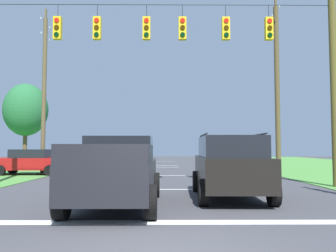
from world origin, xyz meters
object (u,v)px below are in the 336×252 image
(utility_pole_mid_right, at_px, (277,87))
(utility_pole_near_left, at_px, (44,90))
(pickup_truck, at_px, (118,171))
(suv_black, at_px, (229,165))
(distant_car_oncoming, at_px, (31,162))
(distant_car_crossing_white, at_px, (116,161))
(tree_roadside_right, at_px, (26,110))
(overhead_signal_span, at_px, (161,73))

(utility_pole_mid_right, relative_size, utility_pole_near_left, 1.08)
(pickup_truck, height_order, suv_black, suv_black)
(pickup_truck, bearing_deg, distant_car_oncoming, 121.05)
(utility_pole_mid_right, bearing_deg, distant_car_crossing_white, -179.30)
(suv_black, distance_m, distant_car_oncoming, 13.95)
(suv_black, height_order, distant_car_crossing_white, suv_black)
(suv_black, relative_size, tree_roadside_right, 0.69)
(distant_car_crossing_white, relative_size, utility_pole_mid_right, 0.38)
(suv_black, bearing_deg, overhead_signal_span, 127.25)
(overhead_signal_span, bearing_deg, distant_car_oncoming, 139.71)
(suv_black, bearing_deg, distant_car_oncoming, 136.40)
(utility_pole_mid_right, bearing_deg, suv_black, -115.19)
(overhead_signal_span, distance_m, distant_car_crossing_white, 9.28)
(utility_pole_mid_right, bearing_deg, distant_car_oncoming, -174.96)
(distant_car_crossing_white, bearing_deg, suv_black, -64.28)
(distant_car_oncoming, height_order, utility_pole_near_left, utility_pole_near_left)
(pickup_truck, xyz_separation_m, suv_black, (3.41, 1.50, 0.09))
(tree_roadside_right, bearing_deg, overhead_signal_span, -52.75)
(pickup_truck, xyz_separation_m, distant_car_crossing_white, (-1.81, 12.33, -0.18))
(distant_car_oncoming, relative_size, tree_roadside_right, 0.61)
(pickup_truck, distance_m, distant_car_oncoming, 12.97)
(utility_pole_near_left, relative_size, tree_roadside_right, 1.49)
(utility_pole_mid_right, height_order, tree_roadside_right, utility_pole_mid_right)
(utility_pole_mid_right, relative_size, tree_roadside_right, 1.61)
(distant_car_crossing_white, xyz_separation_m, tree_roadside_right, (-8.78, 7.58, 4.04))
(utility_pole_mid_right, height_order, utility_pole_near_left, utility_pole_mid_right)
(distant_car_crossing_white, bearing_deg, overhead_signal_span, -69.36)
(utility_pole_near_left, bearing_deg, distant_car_oncoming, -103.72)
(distant_car_crossing_white, bearing_deg, utility_pole_near_left, -179.35)
(utility_pole_mid_right, xyz_separation_m, utility_pole_near_left, (-14.97, -0.18, -0.26))
(suv_black, xyz_separation_m, tree_roadside_right, (-14.00, 18.42, 3.77))
(tree_roadside_right, bearing_deg, suv_black, -52.75)
(distant_car_oncoming, relative_size, utility_pole_near_left, 0.41)
(suv_black, xyz_separation_m, distant_car_oncoming, (-10.10, 9.62, -0.27))
(distant_car_crossing_white, bearing_deg, tree_roadside_right, 139.21)
(overhead_signal_span, xyz_separation_m, pickup_truck, (-1.15, -4.46, -3.74))
(pickup_truck, bearing_deg, distant_car_crossing_white, 98.35)
(pickup_truck, xyz_separation_m, distant_car_oncoming, (-6.69, 11.12, -0.18))
(distant_car_crossing_white, bearing_deg, pickup_truck, -81.65)
(utility_pole_mid_right, bearing_deg, tree_roadside_right, 158.75)
(utility_pole_near_left, bearing_deg, utility_pole_mid_right, 0.69)
(pickup_truck, height_order, utility_pole_near_left, utility_pole_near_left)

